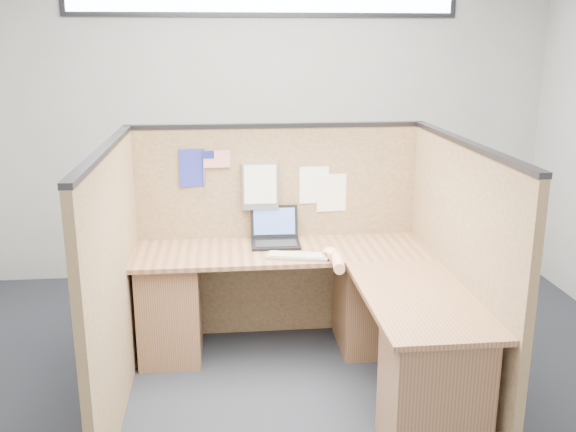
{
  "coord_description": "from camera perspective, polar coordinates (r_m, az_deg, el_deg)",
  "views": [
    {
      "loc": [
        -0.38,
        -3.36,
        2.08
      ],
      "look_at": [
        0.03,
        0.5,
        1.01
      ],
      "focal_mm": 40.0,
      "sensor_mm": 36.0,
      "label": 1
    }
  ],
  "objects": [
    {
      "name": "paper_left",
      "position": [
        4.52,
        3.88,
        2.07
      ],
      "size": [
        0.21,
        0.02,
        0.27
      ],
      "primitive_type": "cube",
      "rotation": [
        0.0,
        0.0,
        0.05
      ],
      "color": "white",
      "rests_on": "cubicle_partitions"
    },
    {
      "name": "mouse",
      "position": [
        4.11,
        3.78,
        -3.45
      ],
      "size": [
        0.11,
        0.08,
        0.04
      ],
      "primitive_type": "ellipsoid",
      "rotation": [
        0.0,
        0.0,
        -0.18
      ],
      "color": "silver",
      "rests_on": "l_desk"
    },
    {
      "name": "paper_right",
      "position": [
        4.48,
        2.33,
        2.77
      ],
      "size": [
        0.2,
        0.01,
        0.26
      ],
      "primitive_type": "cube",
      "rotation": [
        0.0,
        0.0,
        0.01
      ],
      "color": "white",
      "rests_on": "cubicle_partitions"
    },
    {
      "name": "keyboard",
      "position": [
        4.11,
        0.83,
        -3.59
      ],
      "size": [
        0.41,
        0.22,
        0.03
      ],
      "rotation": [
        0.0,
        0.0,
        -0.23
      ],
      "color": "gray",
      "rests_on": "l_desk"
    },
    {
      "name": "blue_poster",
      "position": [
        4.41,
        -8.38,
        4.25
      ],
      "size": [
        0.2,
        0.02,
        0.26
      ],
      "primitive_type": "cube",
      "rotation": [
        0.0,
        0.0,
        0.1
      ],
      "color": "#21299A",
      "rests_on": "cubicle_partitions"
    },
    {
      "name": "american_flag",
      "position": [
        4.39,
        -6.59,
        4.92
      ],
      "size": [
        0.18,
        0.01,
        0.32
      ],
      "color": "olive",
      "rests_on": "cubicle_partitions"
    },
    {
      "name": "file_holder",
      "position": [
        4.42,
        -2.5,
        2.65
      ],
      "size": [
        0.25,
        0.05,
        0.32
      ],
      "color": "slate",
      "rests_on": "cubicle_partitions"
    },
    {
      "name": "wall_front",
      "position": [
        1.35,
        11.45,
        -15.01
      ],
      "size": [
        5.0,
        0.0,
        5.0
      ],
      "primitive_type": "plane",
      "rotation": [
        -1.57,
        0.0,
        0.0
      ],
      "color": "#A5A7AA",
      "rests_on": "floor"
    },
    {
      "name": "hand_forearm",
      "position": [
        3.99,
        4.24,
        -3.86
      ],
      "size": [
        0.1,
        0.37,
        0.08
      ],
      "color": "tan",
      "rests_on": "l_desk"
    },
    {
      "name": "floor",
      "position": [
        3.97,
        0.4,
        -16.18
      ],
      "size": [
        5.0,
        5.0,
        0.0
      ],
      "primitive_type": "plane",
      "color": "black",
      "rests_on": "ground"
    },
    {
      "name": "cubicle_partitions",
      "position": [
        4.02,
        -0.25,
        -3.6
      ],
      "size": [
        2.06,
        1.83,
        1.53
      ],
      "color": "brown",
      "rests_on": "floor"
    },
    {
      "name": "l_desk",
      "position": [
        4.06,
        2.58,
        -9.18
      ],
      "size": [
        1.95,
        1.75,
        0.73
      ],
      "color": "brown",
      "rests_on": "floor"
    },
    {
      "name": "laptop",
      "position": [
        4.4,
        -1.18,
        -1.64
      ],
      "size": [
        0.33,
        0.32,
        0.24
      ],
      "rotation": [
        0.0,
        0.0,
        -0.02
      ],
      "color": "black",
      "rests_on": "l_desk"
    },
    {
      "name": "wall_back",
      "position": [
        5.66,
        -2.11,
        8.51
      ],
      "size": [
        5.0,
        0.0,
        5.0
      ],
      "primitive_type": "plane",
      "rotation": [
        1.57,
        0.0,
        0.0
      ],
      "color": "#A5A7AA",
      "rests_on": "floor"
    }
  ]
}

